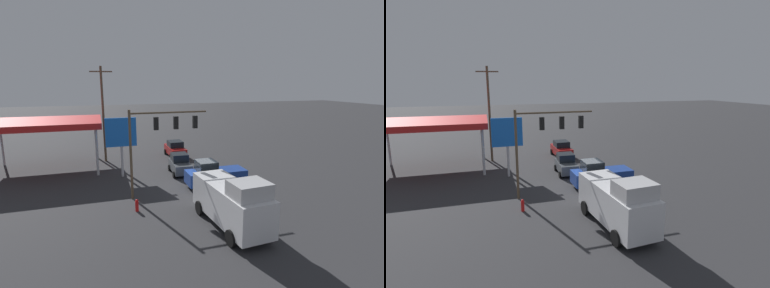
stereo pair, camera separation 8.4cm
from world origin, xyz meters
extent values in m
plane|color=#2D2D30|center=(0.00, 0.00, 0.00)|extent=(200.00, 200.00, 0.00)
cylinder|color=brown|center=(5.74, 0.66, 3.49)|extent=(0.20, 0.20, 6.98)
cylinder|color=brown|center=(2.71, 0.66, 6.68)|extent=(6.05, 0.14, 0.14)
cube|color=black|center=(3.74, 0.66, 5.86)|extent=(0.36, 0.28, 1.00)
sphere|color=#360505|center=(3.74, 0.47, 6.16)|extent=(0.22, 0.22, 0.22)
sphere|color=#392305|center=(3.74, 0.47, 5.86)|extent=(0.22, 0.22, 0.22)
sphere|color=#41FF6B|center=(3.74, 0.47, 5.56)|extent=(0.22, 0.22, 0.22)
cube|color=black|center=(2.16, 0.66, 5.86)|extent=(0.36, 0.28, 1.00)
sphere|color=#360505|center=(2.16, 0.47, 6.16)|extent=(0.22, 0.22, 0.22)
sphere|color=#392305|center=(2.16, 0.47, 5.86)|extent=(0.22, 0.22, 0.22)
sphere|color=#41FF6B|center=(2.16, 0.47, 5.56)|extent=(0.22, 0.22, 0.22)
cube|color=black|center=(0.59, 0.66, 5.86)|extent=(0.36, 0.28, 1.00)
sphere|color=#360505|center=(0.59, 0.47, 6.16)|extent=(0.22, 0.22, 0.22)
sphere|color=#392305|center=(0.59, 0.47, 5.86)|extent=(0.22, 0.22, 0.22)
sphere|color=#41FF6B|center=(0.59, 0.47, 5.56)|extent=(0.22, 0.22, 0.22)
cylinder|color=brown|center=(7.35, -11.86, 5.35)|extent=(0.26, 0.26, 10.69)
cube|color=brown|center=(7.35, -11.86, 10.09)|extent=(2.40, 0.14, 0.14)
cube|color=red|center=(13.17, -9.96, 4.88)|extent=(11.04, 8.11, 0.60)
cube|color=red|center=(13.17, -14.04, 4.88)|extent=(11.04, 0.06, 0.36)
cylinder|color=#B7B7BC|center=(8.24, -13.42, 2.29)|extent=(0.24, 0.24, 4.58)
cylinder|color=#B7B7BC|center=(18.09, -13.42, 2.29)|extent=(0.24, 0.24, 4.58)
cylinder|color=#B7B7BC|center=(8.24, -6.51, 2.29)|extent=(0.24, 0.24, 4.58)
cylinder|color=#B7B7BC|center=(5.97, -5.35, 2.85)|extent=(0.24, 0.24, 5.70)
cube|color=blue|center=(5.97, -5.35, 4.34)|extent=(2.88, 0.24, 2.72)
cube|color=black|center=(5.97, -5.48, 4.34)|extent=(2.01, 0.04, 0.95)
cube|color=navy|center=(-1.53, 0.04, 0.95)|extent=(5.21, 2.01, 1.10)
cube|color=black|center=(-0.63, 0.03, 1.95)|extent=(1.61, 1.84, 0.90)
cylinder|color=black|center=(0.16, 1.05, 0.40)|extent=(0.80, 0.22, 0.80)
cylinder|color=black|center=(0.16, -0.99, 0.40)|extent=(0.80, 0.22, 0.80)
cylinder|color=black|center=(-3.22, 1.06, 0.40)|extent=(0.80, 0.22, 0.80)
cylinder|color=black|center=(-3.22, -0.98, 0.40)|extent=(0.80, 0.22, 0.80)
cube|color=silver|center=(0.36, 7.05, 1.58)|extent=(2.80, 6.95, 2.20)
cube|color=#BABABC|center=(0.20, 9.15, 3.13)|extent=(2.25, 1.95, 0.90)
cylinder|color=black|center=(-0.98, 9.17, 0.48)|extent=(0.29, 0.97, 0.96)
cylinder|color=black|center=(1.36, 9.34, 0.48)|extent=(0.29, 0.97, 0.96)
cylinder|color=black|center=(-0.64, 4.76, 0.48)|extent=(0.29, 0.97, 0.96)
cylinder|color=black|center=(1.69, 4.94, 0.48)|extent=(0.29, 0.97, 0.96)
cube|color=maroon|center=(-0.85, -11.51, 0.78)|extent=(1.83, 4.41, 0.90)
cube|color=black|center=(-0.85, -11.51, 1.58)|extent=(1.67, 2.01, 0.70)
cylinder|color=black|center=(-1.78, -10.08, 0.33)|extent=(0.22, 0.66, 0.66)
cylinder|color=black|center=(0.06, -10.07, 0.33)|extent=(0.22, 0.66, 0.66)
cylinder|color=black|center=(-1.77, -12.94, 0.33)|extent=(0.22, 0.66, 0.66)
cylinder|color=black|center=(0.07, -12.93, 0.33)|extent=(0.22, 0.66, 0.66)
cube|color=#474C51|center=(0.42, -4.58, 0.76)|extent=(1.89, 3.88, 0.90)
cube|color=black|center=(0.41, -4.88, 1.59)|extent=(1.65, 1.78, 0.76)
cylinder|color=black|center=(-0.39, -3.30, 0.31)|extent=(0.25, 0.63, 0.62)
cylinder|color=black|center=(1.35, -3.39, 0.31)|extent=(0.25, 0.63, 0.62)
cylinder|color=black|center=(-0.51, -5.77, 0.31)|extent=(0.25, 0.63, 0.62)
cylinder|color=black|center=(1.23, -5.86, 0.31)|extent=(0.25, 0.63, 0.62)
cylinder|color=red|center=(5.71, 3.11, 0.35)|extent=(0.24, 0.24, 0.70)
sphere|color=red|center=(5.71, 3.11, 0.77)|extent=(0.22, 0.22, 0.22)
camera|label=1|loc=(7.99, 23.17, 9.00)|focal=28.00mm
camera|label=2|loc=(7.91, 23.20, 9.00)|focal=28.00mm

